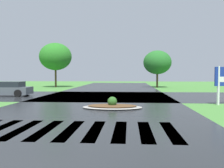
% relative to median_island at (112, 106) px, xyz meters
% --- Properties ---
extents(asphalt_roadway, '(11.40, 80.00, 0.01)m').
position_rel_median_island_xyz_m(asphalt_roadway, '(-1.13, -0.35, -0.12)').
color(asphalt_roadway, '#232628').
rests_on(asphalt_roadway, ground).
extents(asphalt_cross_road, '(90.00, 10.26, 0.01)m').
position_rel_median_island_xyz_m(asphalt_cross_road, '(-1.13, 7.77, -0.12)').
color(asphalt_cross_road, '#232628').
rests_on(asphalt_cross_road, ground).
extents(crosswalk_stripes, '(7.65, 3.31, 0.01)m').
position_rel_median_island_xyz_m(crosswalk_stripes, '(-1.13, -5.72, -0.12)').
color(crosswalk_stripes, white).
rests_on(crosswalk_stripes, ground).
extents(median_island, '(3.53, 2.02, 0.68)m').
position_rel_median_island_xyz_m(median_island, '(0.00, 0.00, 0.00)').
color(median_island, '#9E9B93').
rests_on(median_island, ground).
extents(car_silver_hatch, '(4.39, 2.07, 1.32)m').
position_rel_median_island_xyz_m(car_silver_hatch, '(-10.10, 7.21, 0.49)').
color(car_silver_hatch, '#4C545B').
rests_on(car_silver_hatch, ground).
extents(background_treeline, '(46.22, 4.77, 6.60)m').
position_rel_median_island_xyz_m(background_treeline, '(-4.79, 21.69, 3.86)').
color(background_treeline, '#4C3823').
rests_on(background_treeline, ground).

